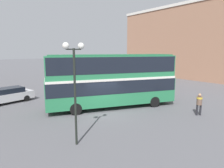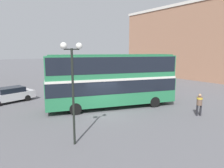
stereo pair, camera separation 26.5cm
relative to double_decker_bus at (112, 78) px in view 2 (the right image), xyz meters
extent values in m
plane|color=#5B5B60|center=(-1.65, -1.11, -2.70)|extent=(240.00, 240.00, 0.00)
cube|color=#9E7056|center=(26.21, 7.35, 3.73)|extent=(10.47, 29.45, 12.88)
cube|color=silver|center=(26.21, 7.35, 10.42)|extent=(10.77, 29.75, 0.50)
cube|color=#287A4C|center=(0.00, 0.00, -1.18)|extent=(11.68, 5.99, 2.23)
cube|color=#287A4C|center=(0.00, 0.00, 0.94)|extent=(11.50, 5.86, 1.99)
cube|color=black|center=(0.00, 0.00, -0.67)|extent=(11.58, 5.98, 1.10)
cube|color=black|center=(0.00, 0.00, 1.17)|extent=(11.34, 5.84, 1.35)
cube|color=silver|center=(0.00, 0.00, -0.03)|extent=(11.58, 5.98, 0.20)
cube|color=#226841|center=(0.00, 0.00, 1.98)|extent=(10.95, 5.53, 0.10)
cylinder|color=black|center=(3.84, -0.05, -2.22)|extent=(1.01, 0.59, 0.97)
cylinder|color=black|center=(3.13, -2.23, -2.22)|extent=(1.01, 0.59, 0.97)
cylinder|color=black|center=(-2.91, 2.16, -2.22)|extent=(1.01, 0.59, 0.97)
cylinder|color=black|center=(-3.62, -0.02, -2.22)|extent=(1.01, 0.59, 0.97)
cylinder|color=#232328|center=(4.23, -6.02, -2.28)|extent=(0.16, 0.16, 0.85)
cylinder|color=#232328|center=(4.02, -5.86, -2.28)|extent=(0.16, 0.16, 0.85)
cylinder|color=brown|center=(4.13, -5.94, -1.52)|extent=(0.57, 0.57, 0.67)
cylinder|color=gold|center=(4.13, -5.94, -1.30)|extent=(0.61, 0.61, 0.15)
sphere|color=tan|center=(4.13, -5.94, -1.06)|extent=(0.23, 0.23, 0.23)
cube|color=silver|center=(-7.22, 7.37, -2.08)|extent=(4.90, 2.78, 0.74)
cube|color=black|center=(-7.04, 7.42, -1.46)|extent=(2.71, 2.10, 0.49)
cylinder|color=black|center=(-5.64, 6.93, -2.40)|extent=(0.65, 0.35, 0.61)
cylinder|color=black|center=(-6.00, 8.48, -2.40)|extent=(0.65, 0.35, 0.61)
cube|color=black|center=(6.13, 9.70, -2.07)|extent=(4.63, 2.57, 0.70)
cube|color=black|center=(5.96, 9.67, -1.44)|extent=(2.52, 2.04, 0.56)
cylinder|color=black|center=(7.33, 10.76, -2.37)|extent=(0.70, 0.33, 0.68)
cylinder|color=black|center=(7.61, 9.09, -2.37)|extent=(0.70, 0.33, 0.68)
cylinder|color=black|center=(4.65, 10.31, -2.37)|extent=(0.70, 0.33, 0.68)
cylinder|color=black|center=(4.93, 8.64, -2.37)|extent=(0.70, 0.33, 0.68)
cylinder|color=black|center=(-5.92, -4.67, -0.12)|extent=(0.12, 0.12, 5.18)
cylinder|color=black|center=(-5.92, -4.67, 2.42)|extent=(0.84, 0.06, 0.06)
sphere|color=white|center=(-6.34, -4.67, 2.59)|extent=(0.34, 0.34, 0.34)
sphere|color=white|center=(-5.50, -4.67, 2.59)|extent=(0.34, 0.34, 0.34)
camera|label=1|loc=(-10.49, -13.99, 2.35)|focal=32.00mm
camera|label=2|loc=(-10.28, -14.15, 2.35)|focal=32.00mm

